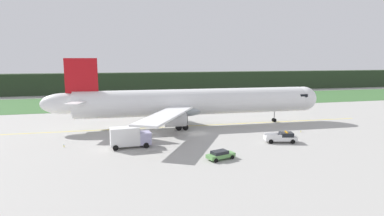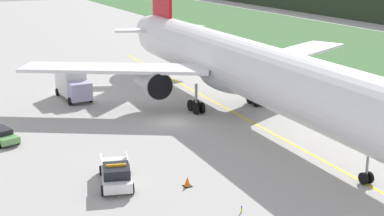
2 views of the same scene
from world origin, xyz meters
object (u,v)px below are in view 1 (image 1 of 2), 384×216
object	(u,v)px
airliner	(192,102)
apron_cone	(281,133)
catering_truck	(129,137)
staff_car	(220,155)
ops_pickup_truck	(282,137)

from	to	relation	value
airliner	apron_cone	world-z (taller)	airliner
catering_truck	staff_car	size ratio (longest dim) A/B	1.48
ops_pickup_truck	staff_car	bearing A→B (deg)	-154.81
ops_pickup_truck	staff_car	xyz separation A→B (m)	(-13.67, -6.43, -0.20)
airliner	apron_cone	xyz separation A→B (m)	(14.32, -12.73, -4.81)
staff_car	apron_cone	world-z (taller)	staff_car
catering_truck	apron_cone	xyz separation A→B (m)	(28.72, 1.42, -1.44)
apron_cone	ops_pickup_truck	bearing A→B (deg)	-117.93
catering_truck	staff_car	bearing A→B (deg)	-37.43
airliner	staff_car	distance (m)	24.27
airliner	apron_cone	bearing A→B (deg)	-41.63
ops_pickup_truck	staff_car	size ratio (longest dim) A/B	1.30
airliner	staff_car	world-z (taller)	airliner
ops_pickup_truck	apron_cone	world-z (taller)	ops_pickup_truck
airliner	staff_car	bearing A→B (deg)	-94.33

